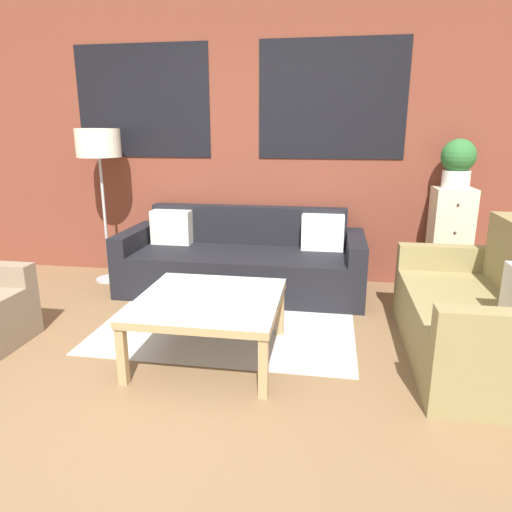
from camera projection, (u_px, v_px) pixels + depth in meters
The scene contains 9 objects.
ground_plane at pixel (153, 397), 2.68m from camera, with size 16.00×16.00×0.00m, color brown.
wall_back_brick at pixel (235, 142), 4.63m from camera, with size 8.40×0.09×2.80m.
rug at pixel (230, 320), 3.76m from camera, with size 2.01×1.55×0.00m.
couch_dark at pixel (242, 263), 4.44m from camera, with size 2.30×0.88×0.78m.
settee_vintage at pixel (480, 317), 3.06m from camera, with size 0.80×1.55×0.92m.
coffee_table at pixel (209, 306), 3.07m from camera, with size 0.94×0.94×0.44m.
floor_lamp at pixel (99, 149), 4.44m from camera, with size 0.43×0.43×1.54m.
drawer_cabinet at pixel (449, 242), 4.29m from camera, with size 0.35×0.37×1.01m.
potted_plant at pixel (458, 162), 4.10m from camera, with size 0.30×0.30×0.44m.
Camera 1 is at (0.98, -2.23, 1.51)m, focal length 32.00 mm.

